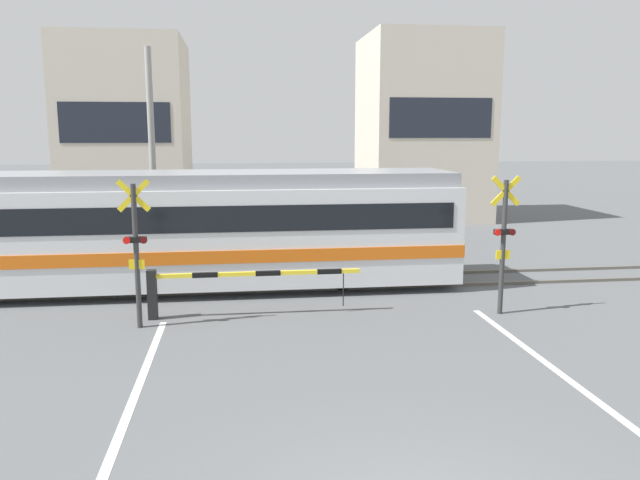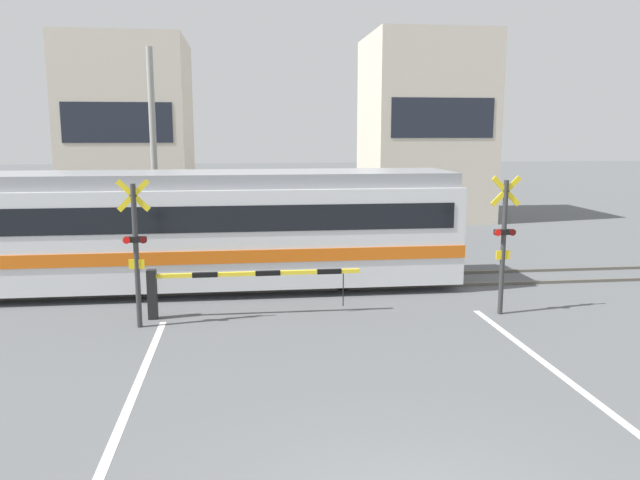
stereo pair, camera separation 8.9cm
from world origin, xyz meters
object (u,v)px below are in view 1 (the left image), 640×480
at_px(crossing_barrier_far, 375,236).
at_px(crossing_signal_left, 136,247).
at_px(commuter_train, 150,227).
at_px(crossing_barrier_near, 214,283).
at_px(crossing_signal_right, 503,239).
at_px(pedestrian, 303,226).

height_order(crossing_barrier_far, crossing_signal_left, crossing_signal_left).
relative_size(commuter_train, crossing_barrier_far, 3.37).
distance_m(crossing_barrier_near, crossing_barrier_far, 7.53).
height_order(crossing_barrier_near, crossing_barrier_far, same).
distance_m(crossing_barrier_near, crossing_signal_left, 1.90).
bearing_deg(crossing_signal_right, crossing_barrier_far, 103.76).
relative_size(crossing_barrier_near, crossing_signal_left, 1.51).
bearing_deg(commuter_train, crossing_barrier_far, 24.12).
bearing_deg(pedestrian, crossing_barrier_near, -110.66).
bearing_deg(crossing_signal_left, crossing_signal_right, 0.00).
height_order(crossing_signal_left, pedestrian, crossing_signal_left).
relative_size(commuter_train, crossing_barrier_near, 3.37).
height_order(commuter_train, crossing_signal_left, crossing_signal_left).
relative_size(crossing_signal_left, pedestrian, 1.99).
xyz_separation_m(commuter_train, crossing_signal_left, (0.16, -3.33, 0.09)).
height_order(crossing_barrier_far, crossing_signal_right, crossing_signal_right).
xyz_separation_m(commuter_train, crossing_signal_right, (8.15, -3.33, 0.09)).
bearing_deg(crossing_signal_right, commuter_train, 157.80).
xyz_separation_m(crossing_barrier_near, crossing_barrier_far, (4.91, 5.71, 0.00)).
bearing_deg(crossing_barrier_far, pedestrian, 142.92).
bearing_deg(crossing_signal_left, crossing_barrier_far, 44.27).
bearing_deg(pedestrian, crossing_signal_left, -118.55).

